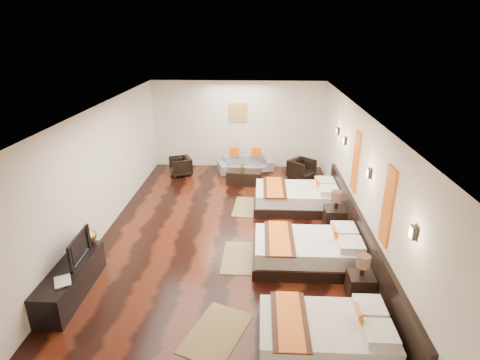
# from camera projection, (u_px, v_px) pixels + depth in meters

# --- Properties ---
(floor) EXTENTS (5.50, 9.50, 0.01)m
(floor) POSITION_uv_depth(u_px,v_px,m) (226.00, 236.00, 8.61)
(floor) COLOR black
(floor) RESTS_ON ground
(ceiling) EXTENTS (5.50, 9.50, 0.01)m
(ceiling) POSITION_uv_depth(u_px,v_px,m) (225.00, 111.00, 7.59)
(ceiling) COLOR white
(ceiling) RESTS_ON floor
(back_wall) EXTENTS (5.50, 0.01, 2.80)m
(back_wall) POSITION_uv_depth(u_px,v_px,m) (238.00, 125.00, 12.51)
(back_wall) COLOR silver
(back_wall) RESTS_ON floor
(left_wall) EXTENTS (0.01, 9.50, 2.80)m
(left_wall) POSITION_uv_depth(u_px,v_px,m) (97.00, 175.00, 8.23)
(left_wall) COLOR silver
(left_wall) RESTS_ON floor
(right_wall) EXTENTS (0.01, 9.50, 2.80)m
(right_wall) POSITION_uv_depth(u_px,v_px,m) (359.00, 180.00, 7.97)
(right_wall) COLOR silver
(right_wall) RESTS_ON floor
(headboard_panel) EXTENTS (0.08, 6.60, 0.90)m
(headboard_panel) POSITION_uv_depth(u_px,v_px,m) (361.00, 240.00, 7.58)
(headboard_panel) COLOR black
(headboard_panel) RESTS_ON floor
(bed_near) EXTENTS (1.94, 1.22, 0.74)m
(bed_near) POSITION_uv_depth(u_px,v_px,m) (326.00, 335.00, 5.51)
(bed_near) COLOR black
(bed_near) RESTS_ON floor
(bed_mid) EXTENTS (2.14, 1.34, 0.82)m
(bed_mid) POSITION_uv_depth(u_px,v_px,m) (309.00, 251.00, 7.54)
(bed_mid) COLOR black
(bed_mid) RESTS_ON floor
(bed_far) EXTENTS (2.17, 1.36, 0.83)m
(bed_far) POSITION_uv_depth(u_px,v_px,m) (298.00, 198.00, 9.89)
(bed_far) COLOR black
(bed_far) RESTS_ON floor
(nightstand_a) EXTENTS (0.42, 0.42, 0.84)m
(nightstand_a) POSITION_uv_depth(u_px,v_px,m) (360.00, 283.00, 6.55)
(nightstand_a) COLOR black
(nightstand_a) RESTS_ON floor
(nightstand_b) EXTENTS (0.47, 0.47, 0.94)m
(nightstand_b) POSITION_uv_depth(u_px,v_px,m) (335.00, 216.00, 8.82)
(nightstand_b) COLOR black
(nightstand_b) RESTS_ON floor
(jute_mat_near) EXTENTS (1.13, 1.39, 0.01)m
(jute_mat_near) POSITION_uv_depth(u_px,v_px,m) (216.00, 333.00, 5.88)
(jute_mat_near) COLOR olive
(jute_mat_near) RESTS_ON floor
(jute_mat_mid) EXTENTS (0.77, 1.21, 0.01)m
(jute_mat_mid) POSITION_uv_depth(u_px,v_px,m) (241.00, 257.00, 7.81)
(jute_mat_mid) COLOR olive
(jute_mat_mid) RESTS_ON floor
(jute_mat_far) EXTENTS (0.82, 1.24, 0.01)m
(jute_mat_far) POSITION_uv_depth(u_px,v_px,m) (249.00, 207.00, 10.02)
(jute_mat_far) COLOR olive
(jute_mat_far) RESTS_ON floor
(tv_console) EXTENTS (0.50, 1.80, 0.55)m
(tv_console) POSITION_uv_depth(u_px,v_px,m) (71.00, 281.00, 6.65)
(tv_console) COLOR black
(tv_console) RESTS_ON floor
(tv) EXTENTS (0.14, 0.85, 0.49)m
(tv) POSITION_uv_depth(u_px,v_px,m) (75.00, 248.00, 6.66)
(tv) COLOR black
(tv) RESTS_ON tv_console
(book) EXTENTS (0.37, 0.41, 0.03)m
(book) POSITION_uv_depth(u_px,v_px,m) (54.00, 284.00, 6.10)
(book) COLOR black
(book) RESTS_ON tv_console
(figurine) EXTENTS (0.43, 0.43, 0.37)m
(figurine) POSITION_uv_depth(u_px,v_px,m) (87.00, 234.00, 7.22)
(figurine) COLOR brown
(figurine) RESTS_ON tv_console
(sofa) EXTENTS (1.85, 1.17, 0.50)m
(sofa) POSITION_uv_depth(u_px,v_px,m) (245.00, 164.00, 12.43)
(sofa) COLOR gray
(sofa) RESTS_ON floor
(armchair_left) EXTENTS (0.83, 0.82, 0.58)m
(armchair_left) POSITION_uv_depth(u_px,v_px,m) (181.00, 166.00, 12.11)
(armchair_left) COLOR black
(armchair_left) RESTS_ON floor
(armchair_right) EXTENTS (0.95, 0.94, 0.62)m
(armchair_right) POSITION_uv_depth(u_px,v_px,m) (302.00, 169.00, 11.81)
(armchair_right) COLOR black
(armchair_right) RESTS_ON floor
(coffee_table) EXTENTS (1.04, 0.58, 0.40)m
(coffee_table) POSITION_uv_depth(u_px,v_px,m) (244.00, 177.00, 11.47)
(coffee_table) COLOR black
(coffee_table) RESTS_ON floor
(table_plant) EXTENTS (0.27, 0.25, 0.26)m
(table_plant) POSITION_uv_depth(u_px,v_px,m) (243.00, 167.00, 11.32)
(table_plant) COLOR #2A6020
(table_plant) RESTS_ON coffee_table
(orange_panel_a) EXTENTS (0.04, 0.40, 1.30)m
(orange_panel_a) POSITION_uv_depth(u_px,v_px,m) (388.00, 207.00, 6.10)
(orange_panel_a) COLOR #D86014
(orange_panel_a) RESTS_ON right_wall
(orange_panel_b) EXTENTS (0.04, 0.40, 1.30)m
(orange_panel_b) POSITION_uv_depth(u_px,v_px,m) (356.00, 162.00, 8.14)
(orange_panel_b) COLOR #D86014
(orange_panel_b) RESTS_ON right_wall
(sconce_near) EXTENTS (0.07, 0.12, 0.18)m
(sconce_near) POSITION_uv_depth(u_px,v_px,m) (413.00, 232.00, 5.02)
(sconce_near) COLOR black
(sconce_near) RESTS_ON right_wall
(sconce_mid) EXTENTS (0.07, 0.12, 0.18)m
(sconce_mid) POSITION_uv_depth(u_px,v_px,m) (369.00, 173.00, 7.06)
(sconce_mid) COLOR black
(sconce_mid) RESTS_ON right_wall
(sconce_far) EXTENTS (0.07, 0.12, 0.18)m
(sconce_far) POSITION_uv_depth(u_px,v_px,m) (345.00, 141.00, 9.11)
(sconce_far) COLOR black
(sconce_far) RESTS_ON right_wall
(sconce_lounge) EXTENTS (0.07, 0.12, 0.18)m
(sconce_lounge) POSITION_uv_depth(u_px,v_px,m) (338.00, 131.00, 9.95)
(sconce_lounge) COLOR black
(sconce_lounge) RESTS_ON right_wall
(gold_artwork) EXTENTS (0.60, 0.04, 0.60)m
(gold_artwork) POSITION_uv_depth(u_px,v_px,m) (238.00, 113.00, 12.35)
(gold_artwork) COLOR #AD873F
(gold_artwork) RESTS_ON back_wall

